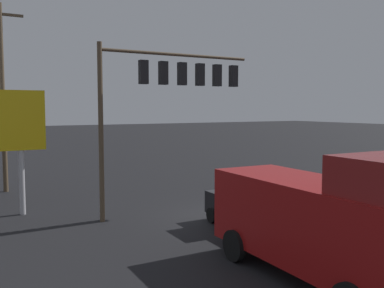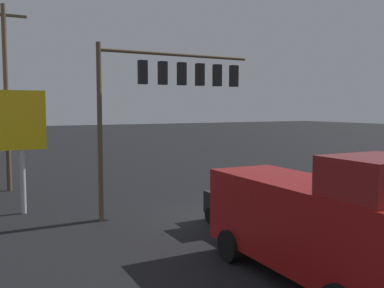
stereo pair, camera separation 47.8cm
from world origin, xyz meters
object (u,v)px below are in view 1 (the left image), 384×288
(traffic_signal_assembly, at_px, (170,85))
(hatchback_crossing, at_px, (247,203))
(utility_pole, at_px, (2,93))
(delivery_truck, at_px, (322,220))
(price_sign, at_px, (20,127))

(traffic_signal_assembly, relative_size, hatchback_crossing, 1.88)
(utility_pole, distance_m, hatchback_crossing, 15.06)
(delivery_truck, height_order, hatchback_crossing, delivery_truck)
(price_sign, bearing_deg, traffic_signal_assembly, 153.69)
(traffic_signal_assembly, xyz_separation_m, utility_pole, (5.78, -8.76, -0.21))
(utility_pole, xyz_separation_m, delivery_truck, (-5.72, 17.66, -3.74))
(traffic_signal_assembly, distance_m, utility_pole, 10.49)
(traffic_signal_assembly, distance_m, hatchback_crossing, 6.13)
(price_sign, height_order, hatchback_crossing, price_sign)
(utility_pole, xyz_separation_m, hatchback_crossing, (-7.26, 12.41, -4.49))
(traffic_signal_assembly, distance_m, price_sign, 6.69)
(traffic_signal_assembly, xyz_separation_m, price_sign, (5.78, -2.86, -1.80))
(traffic_signal_assembly, xyz_separation_m, delivery_truck, (0.05, 8.90, -3.95))
(utility_pole, relative_size, hatchback_crossing, 2.66)
(utility_pole, height_order, hatchback_crossing, utility_pole)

